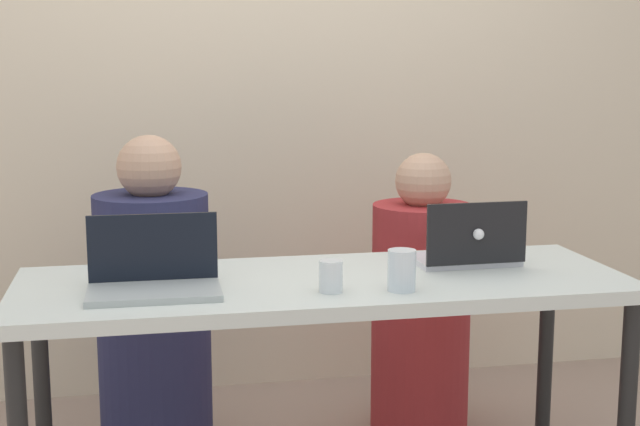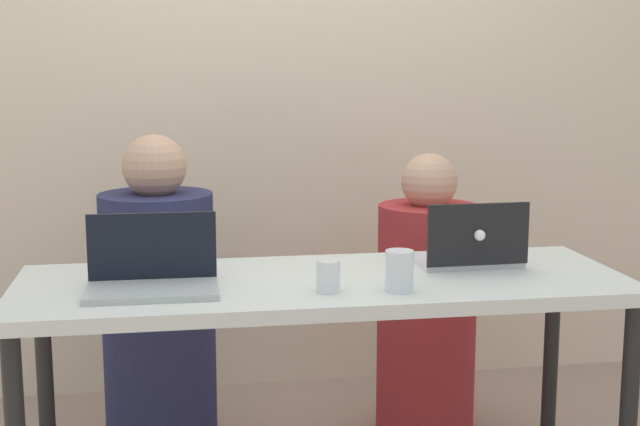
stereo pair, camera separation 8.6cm
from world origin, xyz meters
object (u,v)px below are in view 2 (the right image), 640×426
(person_on_left, at_px, (159,313))
(water_glass_right, at_px, (399,274))
(person_on_right, at_px, (427,310))
(laptop_front_left, at_px, (152,275))
(laptop_back_right, at_px, (470,251))
(water_glass_center, at_px, (328,278))

(person_on_left, height_order, water_glass_right, person_on_left)
(person_on_left, bearing_deg, person_on_right, 163.19)
(laptop_front_left, height_order, water_glass_right, laptop_front_left)
(person_on_left, distance_m, water_glass_right, 1.05)
(person_on_left, bearing_deg, water_glass_right, 114.19)
(laptop_front_left, distance_m, laptop_back_right, 0.96)
(person_on_right, bearing_deg, laptop_back_right, 88.65)
(water_glass_center, height_order, water_glass_right, water_glass_right)
(water_glass_center, bearing_deg, water_glass_right, -7.08)
(person_on_right, height_order, water_glass_right, person_on_right)
(person_on_right, height_order, water_glass_center, person_on_right)
(laptop_front_left, bearing_deg, person_on_right, 34.45)
(laptop_back_right, height_order, water_glass_center, laptop_back_right)
(water_glass_center, bearing_deg, laptop_back_right, 26.27)
(person_on_right, height_order, laptop_back_right, person_on_right)
(laptop_front_left, relative_size, laptop_back_right, 1.11)
(laptop_back_right, distance_m, water_glass_center, 0.53)
(laptop_back_right, height_order, water_glass_right, laptop_back_right)
(person_on_right, xyz_separation_m, water_glass_right, (-0.30, -0.76, 0.33))
(laptop_front_left, bearing_deg, person_on_left, 90.53)
(person_on_left, distance_m, laptop_front_left, 0.71)
(water_glass_center, relative_size, water_glass_right, 0.77)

